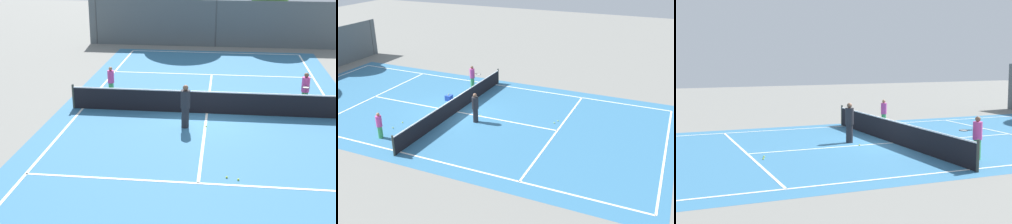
{
  "view_description": "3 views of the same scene",
  "coord_description": "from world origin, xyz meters",
  "views": [
    {
      "loc": [
        0.63,
        -19.56,
        7.02
      ],
      "look_at": [
        -1.47,
        -1.87,
        0.67
      ],
      "focal_mm": 51.43,
      "sensor_mm": 36.0,
      "label": 1
    },
    {
      "loc": [
        -18.78,
        -11.73,
        9.48
      ],
      "look_at": [
        -0.12,
        -3.35,
        0.64
      ],
      "focal_mm": 41.72,
      "sensor_mm": 36.0,
      "label": 2
    },
    {
      "loc": [
        19.1,
        -10.22,
        3.88
      ],
      "look_at": [
        -1.37,
        -1.75,
        1.3
      ],
      "focal_mm": 53.42,
      "sensor_mm": 36.0,
      "label": 3
    }
  ],
  "objects": [
    {
      "name": "ground_plane",
      "position": [
        0.0,
        0.0,
        0.0
      ],
      "size": [
        80.0,
        80.0,
        0.0
      ],
      "primitive_type": "plane",
      "color": "slate"
    },
    {
      "name": "court_surface",
      "position": [
        0.0,
        0.0,
        0.0
      ],
      "size": [
        13.0,
        25.0,
        0.01
      ],
      "color": "teal",
      "rests_on": "ground_plane"
    },
    {
      "name": "tennis_net",
      "position": [
        0.0,
        0.0,
        0.51
      ],
      "size": [
        11.9,
        0.1,
        1.1
      ],
      "color": "#333833",
      "rests_on": "ground_plane"
    },
    {
      "name": "perimeter_fence",
      "position": [
        0.0,
        14.0,
        1.6
      ],
      "size": [
        18.0,
        0.12,
        3.2
      ],
      "color": "#515B60",
      "rests_on": "ground_plane"
    },
    {
      "name": "player_0",
      "position": [
        -4.64,
        1.91,
        0.74
      ],
      "size": [
        0.31,
        0.31,
        1.45
      ],
      "color": "#3FA559",
      "rests_on": "ground_plane"
    },
    {
      "name": "player_1",
      "position": [
        -0.8,
        -1.73,
        0.9
      ],
      "size": [
        0.37,
        0.37,
        1.75
      ],
      "color": "#232328",
      "rests_on": "ground_plane"
    },
    {
      "name": "player_2",
      "position": [
        4.24,
        1.22,
        0.83
      ],
      "size": [
        0.43,
        0.92,
        1.61
      ],
      "color": "#3FA559",
      "rests_on": "ground_plane"
    },
    {
      "name": "ball_crate",
      "position": [
        1.47,
        1.48,
        0.18
      ],
      "size": [
        0.43,
        0.38,
        0.43
      ],
      "color": "blue",
      "rests_on": "ground_plane"
    },
    {
      "name": "tennis_ball_0",
      "position": [
        0.03,
        -1.62,
        0.03
      ],
      "size": [
        0.07,
        0.07,
        0.07
      ],
      "primitive_type": "sphere",
      "color": "#CCE533",
      "rests_on": "ground_plane"
    },
    {
      "name": "tennis_ball_1",
      "position": [
        1.23,
        -6.06,
        0.03
      ],
      "size": [
        0.07,
        0.07,
        0.07
      ],
      "primitive_type": "sphere",
      "color": "#CCE533",
      "rests_on": "ground_plane"
    },
    {
      "name": "tennis_ball_2",
      "position": [
        -2.66,
        2.04,
        0.03
      ],
      "size": [
        0.07,
        0.07,
        0.07
      ],
      "primitive_type": "sphere",
      "color": "#CCE533",
      "rests_on": "ground_plane"
    },
    {
      "name": "tennis_ball_3",
      "position": [
        0.87,
        -5.95,
        0.03
      ],
      "size": [
        0.07,
        0.07,
        0.07
      ],
      "primitive_type": "sphere",
      "color": "#CCE533",
      "rests_on": "ground_plane"
    },
    {
      "name": "tennis_ball_4",
      "position": [
        -2.33,
        1.04,
        0.03
      ],
      "size": [
        0.07,
        0.07,
        0.07
      ],
      "primitive_type": "sphere",
      "color": "#CCE533",
      "rests_on": "ground_plane"
    },
    {
      "name": "tennis_ball_5",
      "position": [
        -3.46,
        2.08,
        0.03
      ],
      "size": [
        0.07,
        0.07,
        0.07
      ],
      "primitive_type": "sphere",
      "color": "#CCE533",
      "rests_on": "ground_plane"
    }
  ]
}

